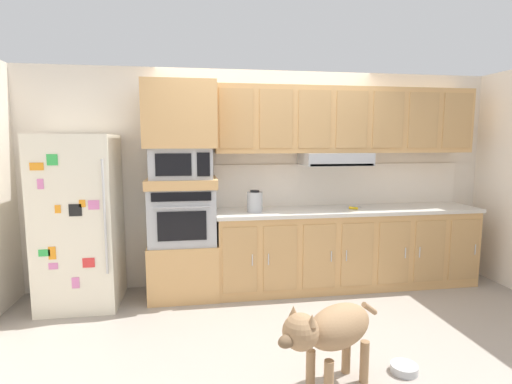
{
  "coord_description": "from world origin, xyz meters",
  "views": [
    {
      "loc": [
        -0.84,
        -3.52,
        1.69
      ],
      "look_at": [
        -0.2,
        0.54,
        1.16
      ],
      "focal_mm": 27.63,
      "sensor_mm": 36.0,
      "label": 1
    }
  ],
  "objects_px": {
    "dog": "(331,330)",
    "dog_food_bowl": "(404,368)",
    "electric_kettle": "(255,202)",
    "microwave": "(181,163)",
    "screwdriver": "(354,208)",
    "refrigerator": "(80,221)",
    "built_in_oven": "(183,215)"
  },
  "relations": [
    {
      "from": "dog",
      "to": "dog_food_bowl",
      "type": "relative_size",
      "value": 4.39
    },
    {
      "from": "electric_kettle",
      "to": "dog",
      "type": "xyz_separation_m",
      "value": [
        0.23,
        -1.85,
        -0.59
      ]
    },
    {
      "from": "microwave",
      "to": "dog_food_bowl",
      "type": "bearing_deg",
      "value": -47.16
    },
    {
      "from": "microwave",
      "to": "screwdriver",
      "type": "relative_size",
      "value": 3.82
    },
    {
      "from": "screwdriver",
      "to": "dog",
      "type": "bearing_deg",
      "value": -116.4
    },
    {
      "from": "dog",
      "to": "electric_kettle",
      "type": "bearing_deg",
      "value": -113.14
    },
    {
      "from": "refrigerator",
      "to": "electric_kettle",
      "type": "bearing_deg",
      "value": 0.64
    },
    {
      "from": "screwdriver",
      "to": "electric_kettle",
      "type": "xyz_separation_m",
      "value": [
        -1.15,
        0.0,
        0.1
      ]
    },
    {
      "from": "microwave",
      "to": "dog",
      "type": "bearing_deg",
      "value": -61.87
    },
    {
      "from": "screwdriver",
      "to": "dog",
      "type": "xyz_separation_m",
      "value": [
        -0.92,
        -1.85,
        -0.49
      ]
    },
    {
      "from": "microwave",
      "to": "dog",
      "type": "relative_size",
      "value": 0.73
    },
    {
      "from": "dog",
      "to": "built_in_oven",
      "type": "bearing_deg",
      "value": -92.14
    },
    {
      "from": "built_in_oven",
      "to": "refrigerator",
      "type": "bearing_deg",
      "value": -176.27
    },
    {
      "from": "microwave",
      "to": "dog",
      "type": "xyz_separation_m",
      "value": [
        1.01,
        -1.9,
        -1.02
      ]
    },
    {
      "from": "refrigerator",
      "to": "screwdriver",
      "type": "bearing_deg",
      "value": 0.35
    },
    {
      "from": "screwdriver",
      "to": "microwave",
      "type": "bearing_deg",
      "value": 178.53
    },
    {
      "from": "dog",
      "to": "dog_food_bowl",
      "type": "distance_m",
      "value": 0.76
    },
    {
      "from": "refrigerator",
      "to": "microwave",
      "type": "height_order",
      "value": "refrigerator"
    },
    {
      "from": "refrigerator",
      "to": "dog",
      "type": "relative_size",
      "value": 2.01
    },
    {
      "from": "screwdriver",
      "to": "electric_kettle",
      "type": "bearing_deg",
      "value": 179.88
    },
    {
      "from": "electric_kettle",
      "to": "dog",
      "type": "distance_m",
      "value": 1.95
    },
    {
      "from": "dog_food_bowl",
      "to": "electric_kettle",
      "type": "bearing_deg",
      "value": 116.39
    },
    {
      "from": "refrigerator",
      "to": "screwdriver",
      "type": "distance_m",
      "value": 2.97
    },
    {
      "from": "screwdriver",
      "to": "dog_food_bowl",
      "type": "height_order",
      "value": "screwdriver"
    },
    {
      "from": "built_in_oven",
      "to": "dog",
      "type": "height_order",
      "value": "built_in_oven"
    },
    {
      "from": "screwdriver",
      "to": "dog_food_bowl",
      "type": "xyz_separation_m",
      "value": [
        -0.3,
        -1.71,
        -0.9
      ]
    },
    {
      "from": "microwave",
      "to": "dog_food_bowl",
      "type": "xyz_separation_m",
      "value": [
        1.63,
        -1.76,
        -1.43
      ]
    },
    {
      "from": "refrigerator",
      "to": "microwave",
      "type": "xyz_separation_m",
      "value": [
        1.04,
        0.07,
        0.58
      ]
    },
    {
      "from": "built_in_oven",
      "to": "dog",
      "type": "relative_size",
      "value": 0.8
    },
    {
      "from": "refrigerator",
      "to": "dog",
      "type": "height_order",
      "value": "refrigerator"
    },
    {
      "from": "electric_kettle",
      "to": "microwave",
      "type": "bearing_deg",
      "value": 176.54
    },
    {
      "from": "microwave",
      "to": "dog_food_bowl",
      "type": "height_order",
      "value": "microwave"
    }
  ]
}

